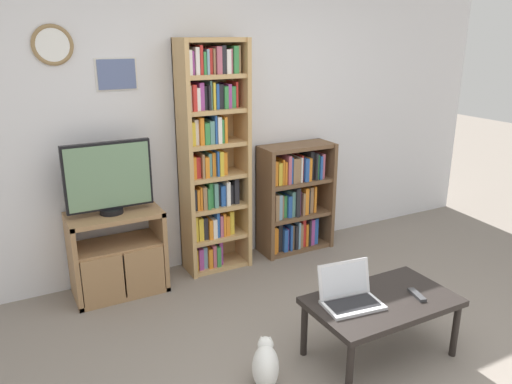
{
  "coord_description": "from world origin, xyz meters",
  "views": [
    {
      "loc": [
        -1.75,
        -1.81,
        2.03
      ],
      "look_at": [
        -0.15,
        1.19,
        0.94
      ],
      "focal_mm": 35.0,
      "sensor_mm": 36.0,
      "label": 1
    }
  ],
  "objects": [
    {
      "name": "tv_stand",
      "position": [
        -1.01,
        1.93,
        0.34
      ],
      "size": [
        0.72,
        0.41,
        0.69
      ],
      "color": "#9E754C",
      "rests_on": "ground_plane"
    },
    {
      "name": "wall_back",
      "position": [
        -0.01,
        2.2,
        1.3
      ],
      "size": [
        6.04,
        0.09,
        2.6
      ],
      "color": "silver",
      "rests_on": "ground_plane"
    },
    {
      "name": "bookshelf_short",
      "position": [
        0.69,
        2.02,
        0.51
      ],
      "size": [
        0.71,
        0.31,
        1.04
      ],
      "color": "brown",
      "rests_on": "ground_plane"
    },
    {
      "name": "remote_near_laptop",
      "position": [
        0.5,
        0.21,
        0.42
      ],
      "size": [
        0.08,
        0.17,
        0.02
      ],
      "rotation": [
        0.0,
        0.0,
        2.89
      ],
      "color": "#38383A",
      "rests_on": "coffee_table"
    },
    {
      "name": "bookshelf_tall",
      "position": [
        -0.14,
        2.02,
        1.02
      ],
      "size": [
        0.57,
        0.31,
        2.0
      ],
      "color": "tan",
      "rests_on": "ground_plane"
    },
    {
      "name": "laptop",
      "position": [
        0.06,
        0.35,
        0.48
      ],
      "size": [
        0.39,
        0.31,
        0.24
      ],
      "rotation": [
        0.0,
        0.0,
        -0.13
      ],
      "color": "silver",
      "rests_on": "coffee_table"
    },
    {
      "name": "cat",
      "position": [
        -0.52,
        0.38,
        0.14
      ],
      "size": [
        0.27,
        0.53,
        0.3
      ],
      "rotation": [
        0.0,
        0.0,
        -0.5
      ],
      "color": "white",
      "rests_on": "ground_plane"
    },
    {
      "name": "coffee_table",
      "position": [
        0.28,
        0.29,
        0.37
      ],
      "size": [
        0.95,
        0.56,
        0.41
      ],
      "color": "black",
      "rests_on": "ground_plane"
    },
    {
      "name": "television",
      "position": [
        -1.02,
        1.94,
        0.97
      ],
      "size": [
        0.66,
        0.18,
        0.56
      ],
      "color": "black",
      "rests_on": "tv_stand"
    }
  ]
}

